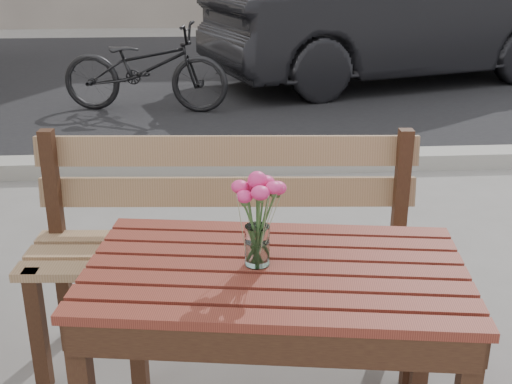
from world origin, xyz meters
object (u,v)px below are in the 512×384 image
at_px(main_table, 275,300).
at_px(parked_car, 397,19).
at_px(main_vase, 257,208).
at_px(bicycle, 145,67).

distance_m(main_table, parked_car, 6.65).
distance_m(main_table, main_vase, 0.30).
xyz_separation_m(main_vase, parked_car, (2.21, 6.28, -0.11)).
relative_size(main_vase, parked_car, 0.06).
height_order(main_vase, parked_car, parked_car).
xyz_separation_m(main_vase, bicycle, (-0.78, 4.92, -0.43)).
bearing_deg(parked_car, main_table, 143.37).
bearing_deg(main_table, main_vase, 172.30).
bearing_deg(main_table, bicycle, 107.91).
xyz_separation_m(main_table, bicycle, (-0.83, 4.93, -0.13)).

